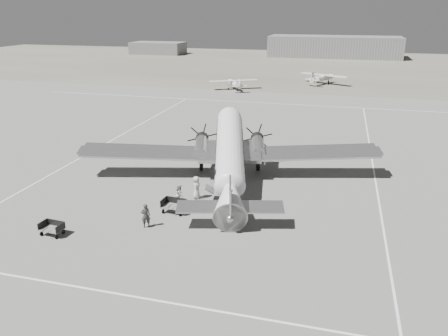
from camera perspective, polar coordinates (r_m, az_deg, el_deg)
ground at (r=36.38m, az=0.72°, el=-4.14°), size 260.00×260.00×0.00m
taxi_line_near at (r=24.86m, az=-7.57°, el=-16.98°), size 60.00×0.15×0.01m
taxi_line_right at (r=35.69m, az=19.85°, el=-5.91°), size 0.15×80.00×0.01m
taxi_line_left at (r=51.78m, az=-16.13°, el=2.52°), size 0.15×60.00×0.01m
taxi_line_horizon at (r=74.15m, az=8.40°, el=8.25°), size 90.00×0.15×0.01m
grass_infield at (r=128.31m, az=11.46°, el=13.00°), size 260.00×90.00×0.01m
hangar_main at (r=152.66m, az=14.17°, el=15.12°), size 42.00×14.00×6.60m
shed_secondary at (r=160.65m, az=-8.61°, el=15.23°), size 18.00×10.00×4.00m
dc3_airliner at (r=38.72m, az=0.76°, el=1.66°), size 32.17×25.95×5.37m
light_plane_left at (r=86.93m, az=1.36°, el=10.85°), size 12.36×11.62×2.03m
light_plane_right at (r=95.72m, az=12.77°, el=11.29°), size 13.64×12.79×2.24m
baggage_cart_near at (r=34.18m, az=-6.59°, el=-4.96°), size 1.97×1.46×1.06m
baggage_cart_far at (r=33.03m, az=-21.56°, el=-7.39°), size 1.76×1.32×0.94m
ground_crew at (r=32.09m, az=-10.19°, el=-6.13°), size 0.80×0.76×1.84m
ramp_agent at (r=35.37m, az=-5.77°, el=-3.45°), size 0.67×0.85×1.72m
passenger at (r=36.32m, az=-3.62°, el=-2.55°), size 0.76×1.03×1.94m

